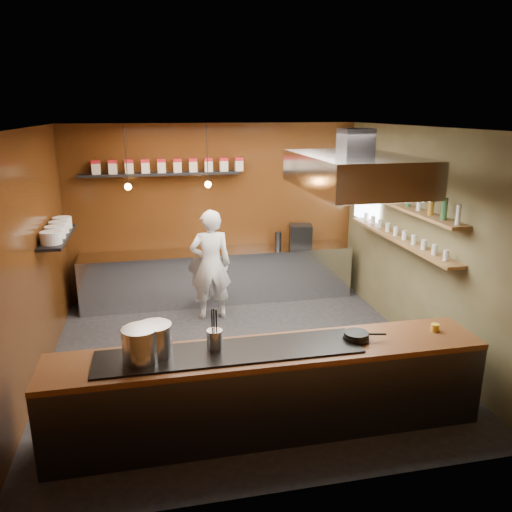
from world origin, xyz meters
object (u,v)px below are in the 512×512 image
object	(u,v)px
chef	(211,265)
stockpot_small	(154,340)
extractor_hood	(354,171)
espresso_machine	(301,235)
stockpot_large	(141,345)

from	to	relation	value
chef	stockpot_small	bearing A→B (deg)	73.12
extractor_hood	stockpot_small	bearing A→B (deg)	-154.85
espresso_machine	chef	xyz separation A→B (m)	(-1.68, -0.73, -0.21)
stockpot_large	stockpot_small	size ratio (longest dim) A/B	1.01
extractor_hood	espresso_machine	xyz separation A→B (m)	(0.16, 2.58, -1.42)
stockpot_small	espresso_machine	xyz separation A→B (m)	(2.57, 3.71, -0.01)
stockpot_small	espresso_machine	bearing A→B (deg)	55.30
stockpot_large	espresso_machine	size ratio (longest dim) A/B	0.90
stockpot_small	espresso_machine	distance (m)	4.52
stockpot_small	chef	world-z (taller)	chef
stockpot_small	espresso_machine	world-z (taller)	espresso_machine
extractor_hood	espresso_machine	world-z (taller)	extractor_hood
stockpot_large	chef	distance (m)	3.25
espresso_machine	stockpot_small	bearing A→B (deg)	-112.62
extractor_hood	stockpot_large	xyz separation A→B (m)	(-2.54, -1.23, -1.40)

